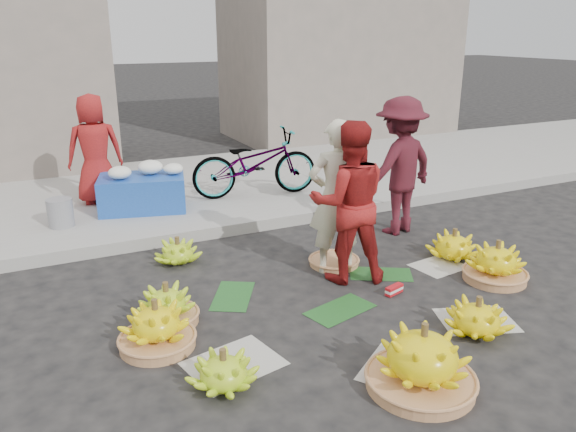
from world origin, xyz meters
name	(u,v)px	position (x,y,z in m)	size (l,w,h in m)	color
ground	(338,299)	(0.00, 0.00, 0.00)	(80.00, 80.00, 0.00)	black
curb	(252,224)	(0.00, 2.20, 0.07)	(40.00, 0.25, 0.15)	gray
sidewalk	(203,186)	(0.00, 4.30, 0.06)	(40.00, 4.00, 0.12)	gray
building_right	(339,28)	(4.50, 7.70, 2.50)	(5.00, 3.00, 5.00)	gray
newspaper_scatter	(387,338)	(0.00, -0.80, 0.00)	(3.20, 1.80, 0.00)	beige
banana_leaves	(319,292)	(-0.10, 0.20, 0.00)	(2.00, 1.00, 0.00)	#1A4F1F
banana_bunch_0	(156,327)	(-1.78, -0.10, 0.18)	(0.61, 0.61, 0.43)	#AC7248
banana_bunch_1	(224,371)	(-1.47, -0.85, 0.13)	(0.49, 0.49, 0.31)	#91C61C
banana_bunch_2	(422,360)	(-0.18, -1.47, 0.23)	(0.89, 0.89, 0.52)	#AC7248
banana_bunch_3	(477,317)	(0.73, -1.06, 0.15)	(0.71, 0.71, 0.34)	#FFEB0C
banana_bunch_4	(496,263)	(1.68, -0.33, 0.19)	(0.71, 0.71, 0.44)	#AC7248
banana_bunch_5	(454,245)	(1.70, 0.32, 0.15)	(0.68, 0.68, 0.35)	#FFEB0C
banana_bunch_6	(167,306)	(-1.60, 0.27, 0.16)	(0.61, 0.61, 0.39)	#AC7248
banana_bunch_7	(178,252)	(-1.16, 1.55, 0.13)	(0.57, 0.57, 0.31)	#91C61C
basket_spare	(334,262)	(0.38, 0.75, 0.03)	(0.54, 0.54, 0.06)	#AC7248
incense_stack	(394,290)	(0.55, -0.15, 0.05)	(0.21, 0.07, 0.08)	red
vendor_cream	(336,197)	(0.31, 0.63, 0.82)	(0.60, 0.39, 1.63)	beige
vendor_red	(349,203)	(0.32, 0.38, 0.83)	(0.80, 0.63, 1.65)	#AA1D1A
man_striped	(399,166)	(1.64, 1.33, 0.86)	(1.11, 0.64, 1.72)	maroon
flower_table	(143,190)	(-1.15, 3.30, 0.39)	(1.27, 0.96, 0.66)	#1944A4
grey_bucket	(60,213)	(-2.24, 3.05, 0.30)	(0.31, 0.31, 0.36)	gray
flower_vendor	(95,149)	(-1.65, 3.92, 0.89)	(0.75, 0.49, 1.54)	#AA1D1A
bicycle	(255,163)	(0.50, 3.27, 0.61)	(1.86, 0.65, 0.98)	gray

